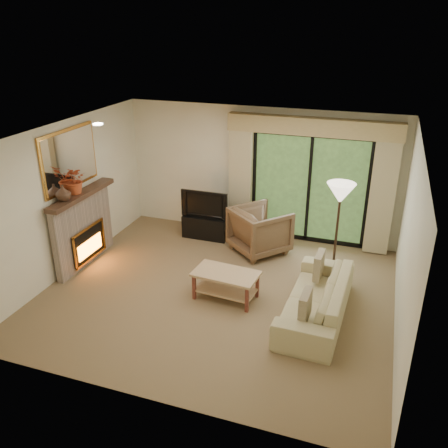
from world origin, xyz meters
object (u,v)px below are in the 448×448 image
(media_console, at_px, (206,226))
(sofa, at_px, (316,298))
(coffee_table, at_px, (226,285))
(armchair, at_px, (260,230))

(media_console, xyz_separation_m, sofa, (2.56, -2.10, 0.08))
(sofa, bearing_deg, coffee_table, -89.38)
(coffee_table, bearing_deg, sofa, 3.46)
(media_console, relative_size, armchair, 0.95)
(armchair, xyz_separation_m, sofa, (1.36, -1.82, -0.13))
(armchair, height_order, sofa, armchair)
(armchair, distance_m, sofa, 2.27)
(media_console, height_order, coffee_table, coffee_table)
(sofa, bearing_deg, armchair, -141.20)
(armchair, xyz_separation_m, coffee_table, (-0.07, -1.78, -0.21))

